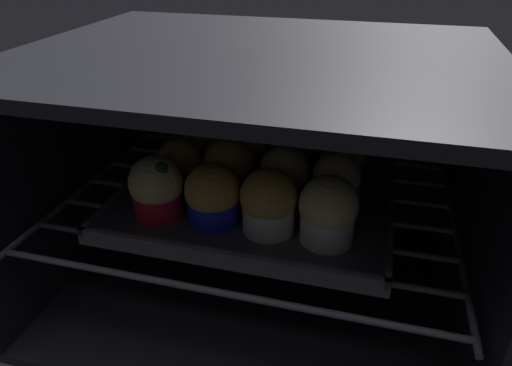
{
  "coord_description": "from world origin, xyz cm",
  "views": [
    {
      "loc": [
        14.73,
        -33.3,
        48.61
      ],
      "look_at": [
        0.0,
        21.35,
        17.4
      ],
      "focal_mm": 32.59,
      "sensor_mm": 36.0,
      "label": 1
    }
  ],
  "objects": [
    {
      "name": "oven_rack",
      "position": [
        0.0,
        22.0,
        13.6
      ],
      "size": [
        54.8,
        42.0,
        0.8
      ],
      "color": "#51515B",
      "rests_on": "oven_cavity"
    },
    {
      "name": "muffin_row1_col3",
      "position": [
        10.98,
        21.11,
        19.09
      ],
      "size": [
        6.45,
        6.45,
        8.78
      ],
      "color": "#0C8C84",
      "rests_on": "baking_tray"
    },
    {
      "name": "muffin_row2_col2",
      "position": [
        3.55,
        29.02,
        18.93
      ],
      "size": [
        6.45,
        6.45,
        7.97
      ],
      "color": "#1928B7",
      "rests_on": "baking_tray"
    },
    {
      "name": "muffin_row1_col2",
      "position": [
        3.94,
        21.4,
        18.97
      ],
      "size": [
        6.78,
        6.78,
        8.07
      ],
      "color": "#7A238C",
      "rests_on": "baking_tray"
    },
    {
      "name": "muffin_row2_col0",
      "position": [
        -10.76,
        28.96,
        18.71
      ],
      "size": [
        6.45,
        6.45,
        7.69
      ],
      "color": "#1928B7",
      "rests_on": "baking_tray"
    },
    {
      "name": "muffin_row2_col3",
      "position": [
        11.02,
        29.1,
        18.87
      ],
      "size": [
        6.89,
        6.89,
        7.98
      ],
      "color": "#1928B7",
      "rests_on": "baking_tray"
    },
    {
      "name": "baking_tray",
      "position": [
        0.0,
        21.35,
        14.68
      ],
      "size": [
        37.51,
        30.06,
        2.2
      ],
      "color": "#4C4C51",
      "rests_on": "oven_rack"
    },
    {
      "name": "oven_cavity",
      "position": [
        0.0,
        26.25,
        17.0
      ],
      "size": [
        59.0,
        47.0,
        37.0
      ],
      "color": "black",
      "rests_on": "ground"
    },
    {
      "name": "muffin_row0_col1",
      "position": [
        -3.64,
        13.9,
        18.97
      ],
      "size": [
        7.05,
        7.05,
        8.14
      ],
      "color": "#1928B7",
      "rests_on": "baking_tray"
    },
    {
      "name": "muffin_row1_col0",
      "position": [
        -11.16,
        21.11,
        18.72
      ],
      "size": [
        6.57,
        6.57,
        7.73
      ],
      "color": "#1928B7",
      "rests_on": "baking_tray"
    },
    {
      "name": "muffin_row0_col2",
      "position": [
        3.59,
        13.93,
        19.13
      ],
      "size": [
        7.05,
        7.05,
        8.37
      ],
      "color": "silver",
      "rests_on": "baking_tray"
    },
    {
      "name": "muffin_row1_col1",
      "position": [
        -3.89,
        21.22,
        19.26
      ],
      "size": [
        7.0,
        7.0,
        8.45
      ],
      "color": "silver",
      "rests_on": "baking_tray"
    },
    {
      "name": "muffin_row2_col1",
      "position": [
        -3.31,
        28.67,
        18.91
      ],
      "size": [
        6.57,
        6.57,
        8.07
      ],
      "color": "#1928B7",
      "rests_on": "baking_tray"
    },
    {
      "name": "muffin_row0_col0",
      "position": [
        -11.21,
        13.69,
        19.15
      ],
      "size": [
        7.08,
        7.08,
        8.29
      ],
      "color": "red",
      "rests_on": "baking_tray"
    },
    {
      "name": "muffin_row0_col3",
      "position": [
        10.91,
        13.64,
        19.26
      ],
      "size": [
        7.08,
        7.08,
        8.52
      ],
      "color": "silver",
      "rests_on": "baking_tray"
    }
  ]
}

